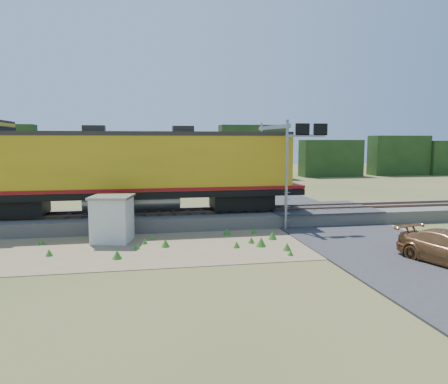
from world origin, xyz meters
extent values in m
plane|color=#475123|center=(0.00, 0.00, 0.00)|extent=(140.00, 140.00, 0.00)
cube|color=slate|center=(0.00, 6.00, 0.40)|extent=(70.00, 5.00, 0.80)
cube|color=brown|center=(0.00, 5.28, 0.88)|extent=(70.00, 0.10, 0.16)
cube|color=brown|center=(0.00, 6.72, 0.88)|extent=(70.00, 0.10, 0.16)
cube|color=#8C7754|center=(-2.00, 0.50, 0.01)|extent=(26.00, 8.00, 0.03)
cube|color=#38383A|center=(7.00, 6.00, 0.83)|extent=(7.00, 5.20, 0.06)
cube|color=#38383A|center=(7.00, 22.00, 0.04)|extent=(7.00, 24.00, 0.08)
cube|color=#1A3613|center=(0.00, 38.00, 3.25)|extent=(36.00, 3.00, 6.50)
cube|color=#1A3613|center=(40.00, 38.00, 3.00)|extent=(50.00, 3.00, 6.00)
cube|color=black|center=(-12.19, 6.00, 1.44)|extent=(3.85, 2.46, 0.96)
cube|color=black|center=(1.70, 6.00, 1.44)|extent=(3.85, 2.46, 0.96)
cube|color=black|center=(-5.25, 6.00, 2.11)|extent=(21.37, 3.21, 0.38)
cylinder|color=gray|center=(-5.25, 6.00, 1.60)|extent=(5.88, 1.28, 1.28)
cube|color=gold|center=(-5.25, 6.00, 3.96)|extent=(19.77, 3.10, 3.31)
cube|color=maroon|center=(-5.25, 6.00, 2.43)|extent=(21.37, 3.26, 0.19)
cube|color=#28231E|center=(-5.25, 6.00, 5.75)|extent=(19.77, 3.15, 0.26)
cube|color=#28231E|center=(-7.38, 6.00, 5.99)|extent=(1.28, 1.07, 0.48)
cube|color=#28231E|center=(-2.04, 6.00, 5.99)|extent=(1.28, 1.07, 0.48)
cube|color=silver|center=(-6.21, 1.97, 1.18)|extent=(2.25, 2.25, 2.36)
cube|color=gray|center=(-6.21, 1.97, 2.41)|extent=(2.47, 2.47, 0.11)
cylinder|color=gray|center=(3.80, 3.20, 3.28)|extent=(0.17, 0.17, 6.55)
cylinder|color=gray|center=(3.80, 8.80, 3.28)|extent=(0.17, 0.17, 6.55)
cube|color=gray|center=(3.80, 6.00, 6.18)|extent=(0.23, 6.20, 0.23)
cube|color=gray|center=(4.92, 3.20, 5.62)|extent=(2.43, 0.14, 0.14)
cube|color=black|center=(4.74, 3.20, 5.99)|extent=(0.84, 0.14, 0.70)
cube|color=black|center=(5.86, 3.20, 5.99)|extent=(0.84, 0.14, 0.70)
camera|label=1|loc=(-4.63, -21.40, 5.38)|focal=35.00mm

